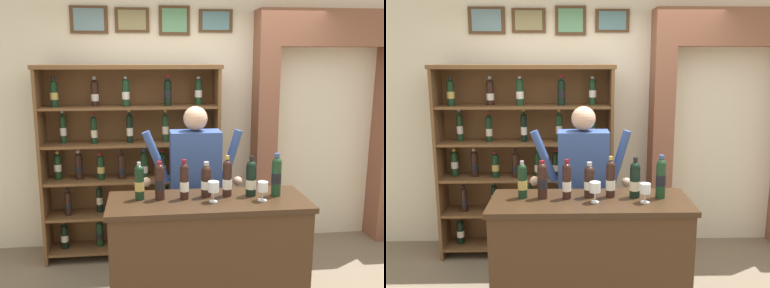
{
  "view_description": "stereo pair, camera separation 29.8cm",
  "coord_description": "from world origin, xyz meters",
  "views": [
    {
      "loc": [
        -0.58,
        -2.98,
        2.04
      ],
      "look_at": [
        -0.2,
        0.33,
        1.36
      ],
      "focal_mm": 39.65,
      "sensor_mm": 36.0,
      "label": 1
    },
    {
      "loc": [
        -0.28,
        -3.0,
        2.04
      ],
      "look_at": [
        -0.2,
        0.33,
        1.36
      ],
      "focal_mm": 39.65,
      "sensor_mm": 36.0,
      "label": 2
    }
  ],
  "objects": [
    {
      "name": "back_wall",
      "position": [
        -0.0,
        1.61,
        1.56
      ],
      "size": [
        12.0,
        0.19,
        3.12
      ],
      "color": "beige",
      "rests_on": "ground"
    },
    {
      "name": "wine_shelf",
      "position": [
        -0.71,
        1.25,
        1.05
      ],
      "size": [
        1.79,
        0.37,
        1.98
      ],
      "color": "brown",
      "rests_on": "ground"
    },
    {
      "name": "archway_doorway",
      "position": [
        1.4,
        1.47,
        1.44
      ],
      "size": [
        1.62,
        0.45,
        2.53
      ],
      "color": "brown",
      "rests_on": "ground"
    },
    {
      "name": "tasting_counter",
      "position": [
        -0.12,
        -0.0,
        0.5
      ],
      "size": [
        1.5,
        0.56,
        1.0
      ],
      "color": "#422B19",
      "rests_on": "ground"
    },
    {
      "name": "shopkeeper",
      "position": [
        -0.15,
        0.52,
        1.02
      ],
      "size": [
        0.88,
        0.22,
        1.64
      ],
      "color": "#2D3347",
      "rests_on": "ground"
    },
    {
      "name": "tasting_bottle_brunello",
      "position": [
        -0.62,
        0.06,
        1.14
      ],
      "size": [
        0.07,
        0.07,
        0.29
      ],
      "color": "black",
      "rests_on": "tasting_counter"
    },
    {
      "name": "tasting_bottle_riserva",
      "position": [
        -0.47,
        0.05,
        1.15
      ],
      "size": [
        0.07,
        0.07,
        0.29
      ],
      "color": "black",
      "rests_on": "tasting_counter"
    },
    {
      "name": "tasting_bottle_prosecco",
      "position": [
        -0.29,
        0.04,
        1.14
      ],
      "size": [
        0.07,
        0.07,
        0.3
      ],
      "color": "black",
      "rests_on": "tasting_counter"
    },
    {
      "name": "tasting_bottle_chianti",
      "position": [
        -0.12,
        0.07,
        1.13
      ],
      "size": [
        0.08,
        0.08,
        0.27
      ],
      "color": "black",
      "rests_on": "tasting_counter"
    },
    {
      "name": "tasting_bottle_grappa",
      "position": [
        0.04,
        0.07,
        1.14
      ],
      "size": [
        0.07,
        0.07,
        0.32
      ],
      "color": "black",
      "rests_on": "tasting_counter"
    },
    {
      "name": "tasting_bottle_rosso",
      "position": [
        0.22,
        0.06,
        1.14
      ],
      "size": [
        0.08,
        0.08,
        0.31
      ],
      "color": "black",
      "rests_on": "tasting_counter"
    },
    {
      "name": "tasting_bottle_bianco",
      "position": [
        0.41,
        0.04,
        1.16
      ],
      "size": [
        0.08,
        0.08,
        0.33
      ],
      "color": "#19381E",
      "rests_on": "tasting_counter"
    },
    {
      "name": "wine_glass_left",
      "position": [
        -0.09,
        -0.05,
        1.11
      ],
      "size": [
        0.08,
        0.08,
        0.15
      ],
      "color": "silver",
      "rests_on": "tasting_counter"
    },
    {
      "name": "wine_glass_right",
      "position": [
        0.28,
        -0.07,
        1.1
      ],
      "size": [
        0.08,
        0.08,
        0.14
      ],
      "color": "silver",
      "rests_on": "tasting_counter"
    }
  ]
}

